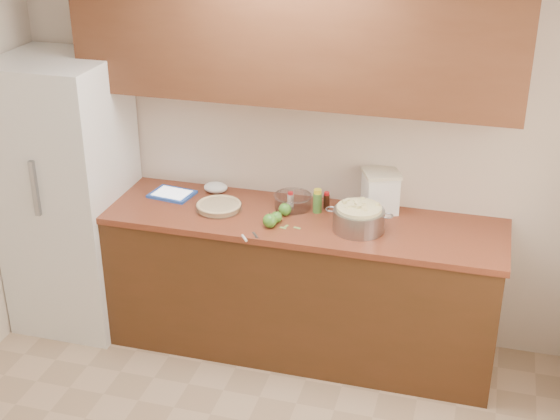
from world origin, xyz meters
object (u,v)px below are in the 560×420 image
(flour_canister, at_px, (380,191))
(tablet, at_px, (172,194))
(colander, at_px, (359,219))
(pie, at_px, (219,206))

(flour_canister, xyz_separation_m, tablet, (-1.31, -0.14, -0.12))
(colander, distance_m, tablet, 1.25)
(pie, relative_size, tablet, 0.98)
(colander, height_order, flour_canister, flour_canister)
(tablet, bearing_deg, pie, -10.91)
(pie, bearing_deg, tablet, 161.06)
(pie, relative_size, flour_canister, 1.04)
(colander, bearing_deg, flour_canister, 75.82)
(colander, distance_m, flour_canister, 0.31)
(flour_canister, distance_m, tablet, 1.33)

